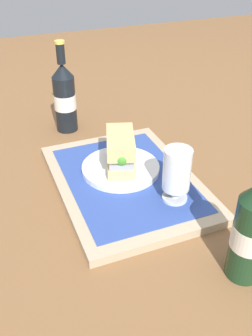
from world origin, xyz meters
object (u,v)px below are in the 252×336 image
Objects in this scene: sandwich at (121,151)px; beer_bottle at (252,230)px; second_bottle at (65,97)px; plate at (121,168)px; beer_glass at (177,173)px.

beer_bottle reaches higher than sandwich.
beer_bottle is 0.69m from second_bottle.
sandwich reaches higher than plate.
plate is at bearing -180.00° from sandwich.
beer_glass is (0.15, 0.07, 0.01)m from sandwich.
sandwich is 0.54× the size of second_bottle.
beer_bottle is (0.36, 0.10, 0.03)m from sandwich.
plate is at bearing -154.96° from beer_glass.
plate is 0.18m from beer_glass.
beer_glass is at bearing -173.39° from beer_bottle.
beer_bottle is (0.37, 0.09, 0.08)m from plate.
sandwich is 0.38m from beer_bottle.
plate is 1.32× the size of sandwich.
second_bottle is (-0.31, -0.06, 0.03)m from sandwich.
beer_bottle reaches higher than beer_glass.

